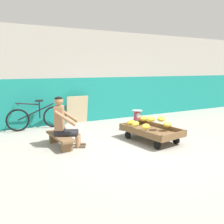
{
  "coord_description": "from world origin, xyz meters",
  "views": [
    {
      "loc": [
        -2.9,
        -4.1,
        1.74
      ],
      "look_at": [
        -0.37,
        0.74,
        0.75
      ],
      "focal_mm": 38.48,
      "sensor_mm": 36.0,
      "label": 1
    }
  ],
  "objects_px": {
    "plastic_crate": "(137,126)",
    "bicycle_near_left": "(36,117)",
    "vendor_seated": "(64,122)",
    "weighing_scale": "(137,115)",
    "banana_cart": "(151,132)",
    "low_bench": "(60,138)",
    "sign_board": "(77,110)"
  },
  "relations": [
    {
      "from": "plastic_crate",
      "to": "bicycle_near_left",
      "type": "height_order",
      "value": "bicycle_near_left"
    },
    {
      "from": "vendor_seated",
      "to": "weighing_scale",
      "type": "height_order",
      "value": "vendor_seated"
    },
    {
      "from": "banana_cart",
      "to": "low_bench",
      "type": "distance_m",
      "value": 2.16
    },
    {
      "from": "vendor_seated",
      "to": "sign_board",
      "type": "relative_size",
      "value": 1.28
    },
    {
      "from": "low_bench",
      "to": "sign_board",
      "type": "xyz_separation_m",
      "value": [
        1.15,
        2.09,
        0.24
      ]
    },
    {
      "from": "banana_cart",
      "to": "sign_board",
      "type": "xyz_separation_m",
      "value": [
        -0.92,
        2.7,
        0.2
      ]
    },
    {
      "from": "low_bench",
      "to": "weighing_scale",
      "type": "bearing_deg",
      "value": 9.36
    },
    {
      "from": "bicycle_near_left",
      "to": "banana_cart",
      "type": "bearing_deg",
      "value": -48.11
    },
    {
      "from": "vendor_seated",
      "to": "sign_board",
      "type": "bearing_deg",
      "value": 63.27
    },
    {
      "from": "banana_cart",
      "to": "weighing_scale",
      "type": "xyz_separation_m",
      "value": [
        0.24,
        0.99,
        0.21
      ]
    },
    {
      "from": "plastic_crate",
      "to": "vendor_seated",
      "type": "bearing_deg",
      "value": -169.35
    },
    {
      "from": "weighing_scale",
      "to": "sign_board",
      "type": "height_order",
      "value": "sign_board"
    },
    {
      "from": "bicycle_near_left",
      "to": "sign_board",
      "type": "distance_m",
      "value": 1.34
    },
    {
      "from": "low_bench",
      "to": "vendor_seated",
      "type": "relative_size",
      "value": 0.98
    },
    {
      "from": "low_bench",
      "to": "plastic_crate",
      "type": "height_order",
      "value": "plastic_crate"
    },
    {
      "from": "low_bench",
      "to": "sign_board",
      "type": "bearing_deg",
      "value": 61.16
    },
    {
      "from": "plastic_crate",
      "to": "bicycle_near_left",
      "type": "bearing_deg",
      "value": 148.72
    },
    {
      "from": "banana_cart",
      "to": "bicycle_near_left",
      "type": "bearing_deg",
      "value": 131.89
    },
    {
      "from": "banana_cart",
      "to": "sign_board",
      "type": "distance_m",
      "value": 2.86
    },
    {
      "from": "vendor_seated",
      "to": "plastic_crate",
      "type": "height_order",
      "value": "vendor_seated"
    },
    {
      "from": "weighing_scale",
      "to": "sign_board",
      "type": "distance_m",
      "value": 2.07
    },
    {
      "from": "weighing_scale",
      "to": "sign_board",
      "type": "bearing_deg",
      "value": 124.16
    },
    {
      "from": "low_bench",
      "to": "bicycle_near_left",
      "type": "bearing_deg",
      "value": 95.05
    },
    {
      "from": "vendor_seated",
      "to": "plastic_crate",
      "type": "distance_m",
      "value": 2.31
    },
    {
      "from": "low_bench",
      "to": "plastic_crate",
      "type": "relative_size",
      "value": 3.11
    },
    {
      "from": "vendor_seated",
      "to": "weighing_scale",
      "type": "distance_m",
      "value": 2.28
    },
    {
      "from": "plastic_crate",
      "to": "sign_board",
      "type": "distance_m",
      "value": 2.09
    },
    {
      "from": "weighing_scale",
      "to": "bicycle_near_left",
      "type": "height_order",
      "value": "bicycle_near_left"
    },
    {
      "from": "vendor_seated",
      "to": "bicycle_near_left",
      "type": "height_order",
      "value": "vendor_seated"
    },
    {
      "from": "vendor_seated",
      "to": "bicycle_near_left",
      "type": "distance_m",
      "value": 1.96
    },
    {
      "from": "low_bench",
      "to": "plastic_crate",
      "type": "distance_m",
      "value": 2.35
    },
    {
      "from": "banana_cart",
      "to": "vendor_seated",
      "type": "bearing_deg",
      "value": 164.08
    }
  ]
}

